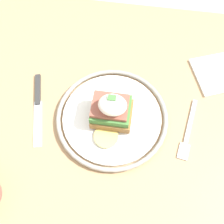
% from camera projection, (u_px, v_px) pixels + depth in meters
% --- Properties ---
extents(ground_plane, '(6.00, 6.00, 0.00)m').
position_uv_depth(ground_plane, '(108.00, 186.00, 1.31)').
color(ground_plane, '#B2ADA3').
extents(dining_table, '(1.00, 0.73, 0.76)m').
position_uv_depth(dining_table, '(104.00, 140.00, 0.74)').
color(dining_table, tan).
rests_on(dining_table, ground_plane).
extents(plate, '(0.25, 0.25, 0.02)m').
position_uv_depth(plate, '(112.00, 117.00, 0.62)').
color(plate, white).
rests_on(plate, dining_table).
extents(sandwich, '(0.09, 0.11, 0.09)m').
position_uv_depth(sandwich, '(112.00, 110.00, 0.59)').
color(sandwich, olive).
rests_on(sandwich, plate).
extents(fork, '(0.04, 0.15, 0.00)m').
position_uv_depth(fork, '(188.00, 132.00, 0.62)').
color(fork, silver).
rests_on(fork, dining_table).
extents(knife, '(0.06, 0.18, 0.01)m').
position_uv_depth(knife, '(38.00, 103.00, 0.65)').
color(knife, '#2D2D2D').
rests_on(knife, dining_table).
extents(napkin, '(0.14, 0.14, 0.01)m').
position_uv_depth(napkin, '(218.00, 73.00, 0.68)').
color(napkin, white).
rests_on(napkin, dining_table).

